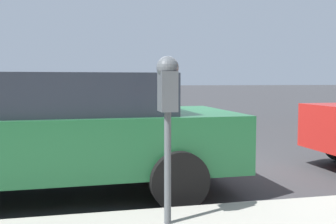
% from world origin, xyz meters
% --- Properties ---
extents(ground_plane, '(220.00, 220.00, 0.00)m').
position_xyz_m(ground_plane, '(0.00, 0.00, 0.00)').
color(ground_plane, '#333335').
extents(parking_meter, '(0.21, 0.19, 1.45)m').
position_xyz_m(parking_meter, '(-2.62, 0.71, 1.25)').
color(parking_meter, '#4C5156').
rests_on(parking_meter, sidewalk).
extents(car_green, '(2.12, 4.74, 1.47)m').
position_xyz_m(car_green, '(-0.97, 1.85, 0.78)').
color(car_green, '#1E5B33').
rests_on(car_green, ground_plane).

